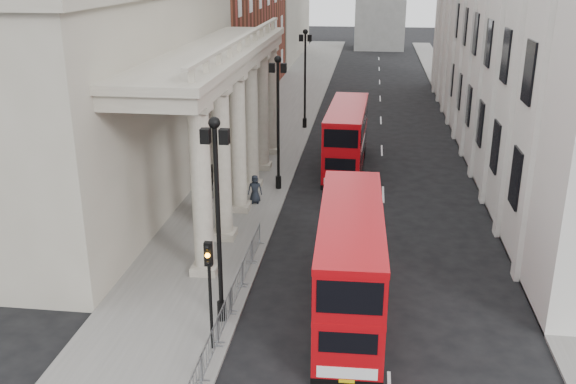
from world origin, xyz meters
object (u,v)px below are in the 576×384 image
object	(u,v)px
lamp_post_mid	(278,114)
pedestrian_b	(212,177)
bus_far	(347,136)
lamp_post_north	(305,72)
lamp_post_south	(218,208)
bus_near	(350,261)
traffic_light	(209,276)
pedestrian_a	(207,203)
pedestrian_c	(255,189)

from	to	relation	value
lamp_post_mid	pedestrian_b	bearing A→B (deg)	-167.99
bus_far	lamp_post_north	bearing A→B (deg)	112.43
lamp_post_south	bus_near	xyz separation A→B (m)	(5.01, 1.46, -2.58)
lamp_post_mid	traffic_light	size ratio (longest dim) A/B	1.93
pedestrian_a	pedestrian_c	xyz separation A→B (m)	(2.20, 2.76, -0.07)
lamp_post_mid	bus_far	bearing A→B (deg)	52.73
lamp_post_south	lamp_post_mid	distance (m)	16.00
traffic_light	pedestrian_c	size ratio (longest dim) A/B	2.50
bus_far	pedestrian_a	size ratio (longest dim) A/B	5.48
lamp_post_south	lamp_post_north	distance (m)	32.00
lamp_post_north	lamp_post_mid	bearing A→B (deg)	-90.00
pedestrian_a	bus_far	bearing A→B (deg)	50.19
lamp_post_south	traffic_light	world-z (taller)	lamp_post_south
traffic_light	pedestrian_b	world-z (taller)	traffic_light
lamp_post_south	pedestrian_b	distance (m)	16.16
bus_far	pedestrian_b	size ratio (longest dim) A/B	6.00
pedestrian_b	pedestrian_c	bearing A→B (deg)	117.35
lamp_post_south	lamp_post_mid	xyz separation A→B (m)	(0.00, 16.00, 0.00)
bus_near	pedestrian_b	bearing A→B (deg)	122.12
pedestrian_a	pedestrian_c	bearing A→B (deg)	45.49
lamp_post_south	lamp_post_north	xyz separation A→B (m)	(0.00, 32.00, 0.00)
pedestrian_a	pedestrian_b	bearing A→B (deg)	94.89
traffic_light	bus_near	bearing A→B (deg)	35.36
lamp_post_mid	bus_far	size ratio (longest dim) A/B	0.82
lamp_post_mid	bus_far	world-z (taller)	lamp_post_mid
pedestrian_c	pedestrian_b	bearing A→B (deg)	140.04
pedestrian_a	pedestrian_c	size ratio (longest dim) A/B	1.08
bus_near	pedestrian_a	size ratio (longest dim) A/B	5.58
lamp_post_mid	pedestrian_a	bearing A→B (deg)	-120.09
bus_far	pedestrian_a	bearing A→B (deg)	-121.90
lamp_post_north	pedestrian_a	size ratio (longest dim) A/B	4.48
lamp_post_north	pedestrian_b	size ratio (longest dim) A/B	4.90
lamp_post_mid	bus_near	distance (m)	15.59
lamp_post_south	pedestrian_a	bearing A→B (deg)	107.02
bus_near	pedestrian_c	size ratio (longest dim) A/B	6.03
lamp_post_north	pedestrian_c	distance (m)	19.20
traffic_light	bus_near	distance (m)	6.07
lamp_post_mid	lamp_post_north	size ratio (longest dim) A/B	1.00
lamp_post_south	pedestrian_b	world-z (taller)	lamp_post_south
lamp_post_mid	pedestrian_b	size ratio (longest dim) A/B	4.90
lamp_post_north	traffic_light	distance (m)	34.07
lamp_post_north	bus_near	bearing A→B (deg)	-80.68
lamp_post_south	lamp_post_mid	size ratio (longest dim) A/B	1.00
lamp_post_mid	lamp_post_south	bearing A→B (deg)	-90.00
lamp_post_north	traffic_light	world-z (taller)	lamp_post_north
pedestrian_b	pedestrian_c	size ratio (longest dim) A/B	0.99
bus_far	pedestrian_c	distance (m)	9.58
lamp_post_south	pedestrian_c	bearing A→B (deg)	94.36
lamp_post_north	pedestrian_c	xyz separation A→B (m)	(-1.01, -18.77, -3.93)
pedestrian_a	pedestrian_c	world-z (taller)	pedestrian_a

